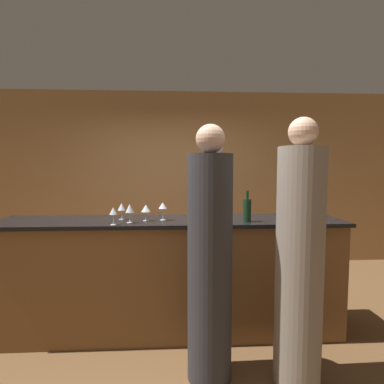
{
  "coord_description": "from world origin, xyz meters",
  "views": [
    {
      "loc": [
        0.06,
        -2.79,
        1.56
      ],
      "look_at": [
        0.21,
        0.1,
        1.34
      ],
      "focal_mm": 28.0,
      "sensor_mm": 36.0,
      "label": 1
    }
  ],
  "objects_px": {
    "bartender": "(215,221)",
    "wine_bottle_0": "(247,210)",
    "guest_0": "(210,262)",
    "guest_1": "(299,262)"
  },
  "relations": [
    {
      "from": "bartender",
      "to": "guest_1",
      "type": "relative_size",
      "value": 1.01
    },
    {
      "from": "bartender",
      "to": "guest_0",
      "type": "distance_m",
      "value": 1.5
    },
    {
      "from": "guest_1",
      "to": "wine_bottle_0",
      "type": "height_order",
      "value": "guest_1"
    },
    {
      "from": "guest_0",
      "to": "wine_bottle_0",
      "type": "distance_m",
      "value": 0.71
    },
    {
      "from": "guest_1",
      "to": "wine_bottle_0",
      "type": "relative_size",
      "value": 6.86
    },
    {
      "from": "bartender",
      "to": "wine_bottle_0",
      "type": "bearing_deg",
      "value": 99.48
    },
    {
      "from": "guest_0",
      "to": "wine_bottle_0",
      "type": "xyz_separation_m",
      "value": [
        0.39,
        0.5,
        0.32
      ]
    },
    {
      "from": "guest_0",
      "to": "wine_bottle_0",
      "type": "bearing_deg",
      "value": 51.93
    },
    {
      "from": "guest_1",
      "to": "wine_bottle_0",
      "type": "xyz_separation_m",
      "value": [
        -0.24,
        0.58,
        0.3
      ]
    },
    {
      "from": "bartender",
      "to": "guest_0",
      "type": "xyz_separation_m",
      "value": [
        -0.23,
        -1.48,
        -0.04
      ]
    }
  ]
}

